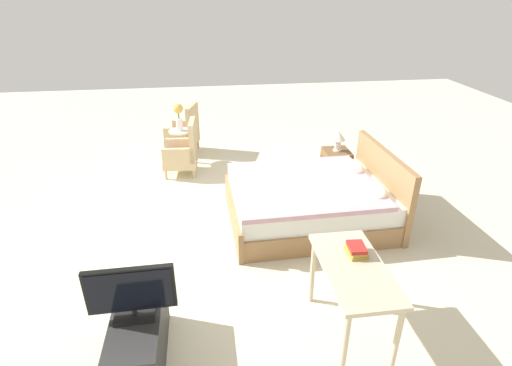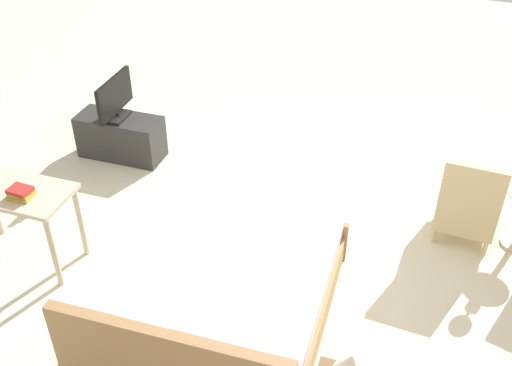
{
  "view_description": "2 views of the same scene",
  "coord_description": "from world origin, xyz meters",
  "px_view_note": "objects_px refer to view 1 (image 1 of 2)",
  "views": [
    {
      "loc": [
        4.73,
        -0.32,
        2.89
      ],
      "look_at": [
        0.38,
        0.27,
        0.7
      ],
      "focal_mm": 28.0,
      "sensor_mm": 36.0,
      "label": 1
    },
    {
      "loc": [
        -1.08,
        4.1,
        3.76
      ],
      "look_at": [
        0.26,
        0.08,
        0.74
      ],
      "focal_mm": 42.0,
      "sensor_mm": 36.0,
      "label": 2
    }
  ],
  "objects_px": {
    "tv_stand": "(139,338)",
    "nightstand": "(336,166)",
    "side_table": "(181,142)",
    "armchair_by_window_left": "(185,133)",
    "vanity_desk": "(353,278)",
    "book_stack": "(356,250)",
    "bed": "(312,201)",
    "table_lamp": "(338,138)",
    "tv_flatscreen": "(131,293)",
    "flower_vase": "(179,114)",
    "armchair_by_window_right": "(184,152)"
  },
  "relations": [
    {
      "from": "armchair_by_window_right",
      "to": "side_table",
      "type": "bearing_deg",
      "value": -173.55
    },
    {
      "from": "bed",
      "to": "vanity_desk",
      "type": "distance_m",
      "value": 2.02
    },
    {
      "from": "armchair_by_window_right",
      "to": "side_table",
      "type": "distance_m",
      "value": 0.5
    },
    {
      "from": "book_stack",
      "to": "tv_flatscreen",
      "type": "bearing_deg",
      "value": -84.12
    },
    {
      "from": "table_lamp",
      "to": "tv_flatscreen",
      "type": "distance_m",
      "value": 4.13
    },
    {
      "from": "armchair_by_window_right",
      "to": "vanity_desk",
      "type": "bearing_deg",
      "value": 22.34
    },
    {
      "from": "armchair_by_window_left",
      "to": "nightstand",
      "type": "xyz_separation_m",
      "value": [
        1.64,
        2.43,
        -0.1
      ]
    },
    {
      "from": "bed",
      "to": "nightstand",
      "type": "bearing_deg",
      "value": 148.34
    },
    {
      "from": "armchair_by_window_left",
      "to": "nightstand",
      "type": "bearing_deg",
      "value": 55.89
    },
    {
      "from": "armchair_by_window_right",
      "to": "nightstand",
      "type": "distance_m",
      "value": 2.52
    },
    {
      "from": "armchair_by_window_left",
      "to": "nightstand",
      "type": "height_order",
      "value": "armchair_by_window_left"
    },
    {
      "from": "flower_vase",
      "to": "book_stack",
      "type": "distance_m",
      "value": 4.42
    },
    {
      "from": "armchair_by_window_left",
      "to": "nightstand",
      "type": "distance_m",
      "value": 2.93
    },
    {
      "from": "flower_vase",
      "to": "nightstand",
      "type": "relative_size",
      "value": 0.89
    },
    {
      "from": "flower_vase",
      "to": "armchair_by_window_left",
      "type": "bearing_deg",
      "value": 173.55
    },
    {
      "from": "nightstand",
      "to": "armchair_by_window_left",
      "type": "bearing_deg",
      "value": -124.11
    },
    {
      "from": "bed",
      "to": "side_table",
      "type": "relative_size",
      "value": 3.58
    },
    {
      "from": "armchair_by_window_left",
      "to": "table_lamp",
      "type": "distance_m",
      "value": 2.96
    },
    {
      "from": "flower_vase",
      "to": "tv_stand",
      "type": "bearing_deg",
      "value": -2.96
    },
    {
      "from": "table_lamp",
      "to": "book_stack",
      "type": "height_order",
      "value": "table_lamp"
    },
    {
      "from": "armchair_by_window_left",
      "to": "flower_vase",
      "type": "height_order",
      "value": "flower_vase"
    },
    {
      "from": "side_table",
      "to": "nightstand",
      "type": "height_order",
      "value": "side_table"
    },
    {
      "from": "nightstand",
      "to": "tv_flatscreen",
      "type": "height_order",
      "value": "tv_flatscreen"
    },
    {
      "from": "tv_stand",
      "to": "tv_flatscreen",
      "type": "bearing_deg",
      "value": 1.03
    },
    {
      "from": "armchair_by_window_right",
      "to": "nightstand",
      "type": "height_order",
      "value": "armchair_by_window_right"
    },
    {
      "from": "tv_stand",
      "to": "nightstand",
      "type": "bearing_deg",
      "value": 139.12
    },
    {
      "from": "side_table",
      "to": "flower_vase",
      "type": "relative_size",
      "value": 1.24
    },
    {
      "from": "side_table",
      "to": "vanity_desk",
      "type": "distance_m",
      "value": 4.56
    },
    {
      "from": "nightstand",
      "to": "book_stack",
      "type": "height_order",
      "value": "book_stack"
    },
    {
      "from": "vanity_desk",
      "to": "book_stack",
      "type": "xyz_separation_m",
      "value": [
        -0.16,
        0.07,
        0.16
      ]
    },
    {
      "from": "flower_vase",
      "to": "nightstand",
      "type": "bearing_deg",
      "value": 64.87
    },
    {
      "from": "bed",
      "to": "armchair_by_window_right",
      "type": "height_order",
      "value": "bed"
    },
    {
      "from": "vanity_desk",
      "to": "armchair_by_window_left",
      "type": "bearing_deg",
      "value": -161.93
    },
    {
      "from": "bed",
      "to": "book_stack",
      "type": "distance_m",
      "value": 1.89
    },
    {
      "from": "table_lamp",
      "to": "flower_vase",
      "type": "bearing_deg",
      "value": -115.12
    },
    {
      "from": "armchair_by_window_right",
      "to": "vanity_desk",
      "type": "xyz_separation_m",
      "value": [
        3.75,
        1.54,
        0.28
      ]
    },
    {
      "from": "armchair_by_window_left",
      "to": "book_stack",
      "type": "distance_m",
      "value": 4.87
    },
    {
      "from": "bed",
      "to": "nightstand",
      "type": "distance_m",
      "value": 1.31
    },
    {
      "from": "bed",
      "to": "tv_flatscreen",
      "type": "distance_m",
      "value": 2.88
    },
    {
      "from": "nightstand",
      "to": "table_lamp",
      "type": "bearing_deg",
      "value": 90.0
    },
    {
      "from": "book_stack",
      "to": "nightstand",
      "type": "bearing_deg",
      "value": 164.52
    },
    {
      "from": "armchair_by_window_left",
      "to": "vanity_desk",
      "type": "distance_m",
      "value": 4.99
    },
    {
      "from": "side_table",
      "to": "nightstand",
      "type": "bearing_deg",
      "value": 64.87
    },
    {
      "from": "side_table",
      "to": "flower_vase",
      "type": "bearing_deg",
      "value": 0.0
    },
    {
      "from": "bed",
      "to": "nightstand",
      "type": "xyz_separation_m",
      "value": [
        -1.12,
        0.69,
        -0.03
      ]
    },
    {
      "from": "armchair_by_window_right",
      "to": "flower_vase",
      "type": "bearing_deg",
      "value": -173.55
    },
    {
      "from": "tv_flatscreen",
      "to": "armchair_by_window_left",
      "type": "bearing_deg",
      "value": 176.69
    },
    {
      "from": "armchair_by_window_right",
      "to": "table_lamp",
      "type": "xyz_separation_m",
      "value": [
        0.66,
        2.43,
        0.38
      ]
    },
    {
      "from": "bed",
      "to": "flower_vase",
      "type": "bearing_deg",
      "value": -141.82
    },
    {
      "from": "armchair_by_window_right",
      "to": "flower_vase",
      "type": "height_order",
      "value": "flower_vase"
    }
  ]
}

